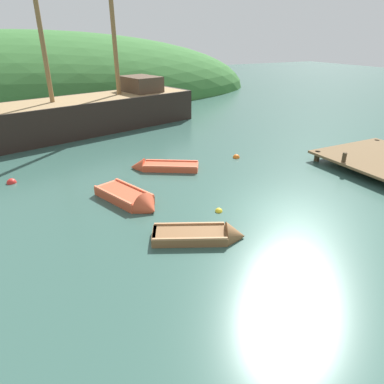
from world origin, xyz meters
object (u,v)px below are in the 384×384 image
(sailing_ship, at_px, (95,117))
(rowboat_outer_left, at_px, (132,200))
(rowboat_far, at_px, (206,236))
(buoy_yellow, at_px, (219,211))
(rowboat_center, at_px, (160,168))
(buoy_red, at_px, (12,183))
(buoy_orange, at_px, (236,158))

(sailing_ship, height_order, rowboat_outer_left, sailing_ship)
(sailing_ship, bearing_deg, rowboat_far, 75.40)
(rowboat_outer_left, distance_m, rowboat_far, 3.84)
(sailing_ship, distance_m, rowboat_far, 16.15)
(sailing_ship, height_order, buoy_yellow, sailing_ship)
(rowboat_center, xyz_separation_m, buoy_red, (-6.62, 1.42, -0.09))
(rowboat_far, bearing_deg, rowboat_outer_left, 135.74)
(buoy_yellow, bearing_deg, rowboat_far, -133.67)
(rowboat_outer_left, bearing_deg, rowboat_far, 0.49)
(rowboat_center, relative_size, buoy_red, 8.04)
(rowboat_center, relative_size, rowboat_far, 1.06)
(sailing_ship, xyz_separation_m, buoy_yellow, (1.28, -14.71, -0.86))
(rowboat_outer_left, height_order, rowboat_far, rowboat_outer_left)
(buoy_orange, height_order, buoy_yellow, buoy_orange)
(rowboat_outer_left, xyz_separation_m, buoy_yellow, (2.70, -2.17, -0.12))
(buoy_yellow, bearing_deg, buoy_red, 136.40)
(rowboat_outer_left, relative_size, buoy_red, 8.00)
(buoy_orange, bearing_deg, rowboat_far, -130.58)
(rowboat_center, height_order, buoy_red, rowboat_center)
(buoy_yellow, bearing_deg, rowboat_outer_left, 141.25)
(rowboat_far, height_order, buoy_red, rowboat_far)
(rowboat_far, xyz_separation_m, buoy_orange, (5.41, 6.32, -0.08))
(rowboat_center, height_order, buoy_orange, rowboat_center)
(rowboat_outer_left, height_order, buoy_yellow, rowboat_outer_left)
(rowboat_center, height_order, rowboat_far, rowboat_far)
(buoy_yellow, bearing_deg, rowboat_center, 93.22)
(sailing_ship, distance_m, rowboat_outer_left, 12.64)
(rowboat_center, relative_size, rowboat_outer_left, 1.01)
(sailing_ship, distance_m, buoy_red, 9.93)
(rowboat_center, height_order, buoy_yellow, rowboat_center)
(buoy_yellow, relative_size, buoy_red, 0.67)
(buoy_red, bearing_deg, rowboat_far, -55.27)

